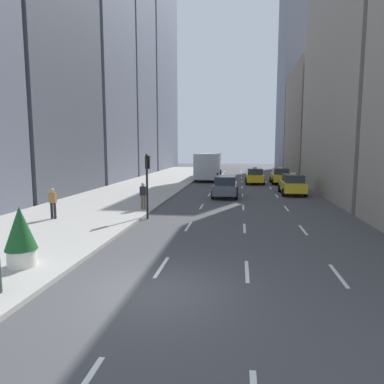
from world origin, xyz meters
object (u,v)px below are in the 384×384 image
(pedestrian_mid_block, at_px, (53,202))
(taxi_third, at_px, (255,176))
(sedan_black_near, at_px, (225,186))
(taxi_lead, at_px, (280,176))
(traffic_light_pole, at_px, (147,176))
(taxi_second, at_px, (292,184))
(planter_with_shrub, at_px, (21,236))
(city_bus, at_px, (209,165))
(pedestrian_far_walking, at_px, (143,194))

(pedestrian_mid_block, bearing_deg, taxi_third, 61.58)
(taxi_third, xyz_separation_m, sedan_black_near, (-2.80, -10.75, -0.01))
(taxi_lead, bearing_deg, traffic_light_pole, -114.88)
(taxi_second, distance_m, taxi_third, 9.00)
(traffic_light_pole, bearing_deg, taxi_lead, 65.12)
(planter_with_shrub, distance_m, pedestrian_mid_block, 7.76)
(taxi_third, bearing_deg, pedestrian_mid_block, -118.42)
(city_bus, relative_size, pedestrian_far_walking, 7.04)
(taxi_third, height_order, pedestrian_mid_block, taxi_third)
(taxi_second, bearing_deg, planter_with_shrub, -119.60)
(taxi_second, relative_size, taxi_third, 1.00)
(taxi_second, height_order, taxi_third, same)
(taxi_lead, bearing_deg, city_bus, 149.05)
(city_bus, distance_m, pedestrian_mid_block, 27.73)
(sedan_black_near, xyz_separation_m, traffic_light_pole, (-3.95, -9.26, 1.54))
(traffic_light_pole, bearing_deg, pedestrian_mid_block, -163.59)
(pedestrian_mid_block, distance_m, pedestrian_far_walking, 5.32)
(pedestrian_far_walking, height_order, traffic_light_pole, traffic_light_pole)
(planter_with_shrub, bearing_deg, taxi_third, 73.29)
(taxi_lead, relative_size, taxi_third, 1.00)
(taxi_third, distance_m, sedan_black_near, 11.11)
(sedan_black_near, distance_m, pedestrian_far_walking, 8.64)
(taxi_lead, xyz_separation_m, traffic_light_pole, (-9.55, -20.59, 1.53))
(taxi_third, height_order, planter_with_shrub, planter_with_shrub)
(pedestrian_mid_block, bearing_deg, city_bus, 77.52)
(sedan_black_near, relative_size, city_bus, 0.41)
(taxi_lead, relative_size, sedan_black_near, 0.93)
(city_bus, bearing_deg, pedestrian_mid_block, -102.48)
(sedan_black_near, bearing_deg, taxi_second, 21.43)
(city_bus, height_order, pedestrian_mid_block, city_bus)
(planter_with_shrub, bearing_deg, city_bus, 85.03)
(taxi_lead, height_order, traffic_light_pole, traffic_light_pole)
(taxi_lead, bearing_deg, taxi_second, -90.00)
(planter_with_shrub, bearing_deg, taxi_lead, 68.68)
(taxi_lead, bearing_deg, taxi_third, -168.35)
(city_bus, bearing_deg, planter_with_shrub, -94.97)
(taxi_third, distance_m, pedestrian_far_walking, 19.47)
(taxi_lead, height_order, sedan_black_near, taxi_lead)
(city_bus, xyz_separation_m, traffic_light_pole, (-1.14, -25.64, 0.62))
(taxi_third, relative_size, city_bus, 0.38)
(taxi_third, relative_size, sedan_black_near, 0.93)
(taxi_lead, bearing_deg, sedan_black_near, -116.31)
(taxi_second, relative_size, pedestrian_far_walking, 2.67)
(city_bus, relative_size, traffic_light_pole, 3.23)
(city_bus, height_order, traffic_light_pole, traffic_light_pole)
(planter_with_shrub, height_order, traffic_light_pole, traffic_light_pole)
(planter_with_shrub, bearing_deg, pedestrian_far_walking, 84.85)
(taxi_second, relative_size, traffic_light_pole, 1.22)
(taxi_lead, bearing_deg, pedestrian_far_walking, -119.41)
(city_bus, xyz_separation_m, planter_with_shrub, (-2.97, -34.22, -0.63))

